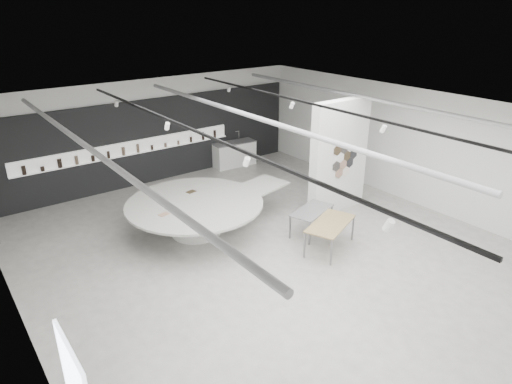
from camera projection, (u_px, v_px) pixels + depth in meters
room at (269, 184)px, 11.47m from camera, size 12.02×14.02×3.82m
back_wall_display at (153, 141)px, 16.81m from camera, size 11.80×0.27×3.10m
partition_column at (339, 157)px, 14.30m from camera, size 2.20×0.38×3.60m
display_island at (198, 212)px, 13.23m from camera, size 5.56×4.66×1.01m
sample_table_wood at (330, 225)px, 12.33m from camera, size 1.87×1.41×0.79m
sample_table_stone at (312, 212)px, 13.22m from camera, size 1.58×1.12×0.74m
kitchen_counter at (234, 154)px, 18.76m from camera, size 1.82×0.81×1.40m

